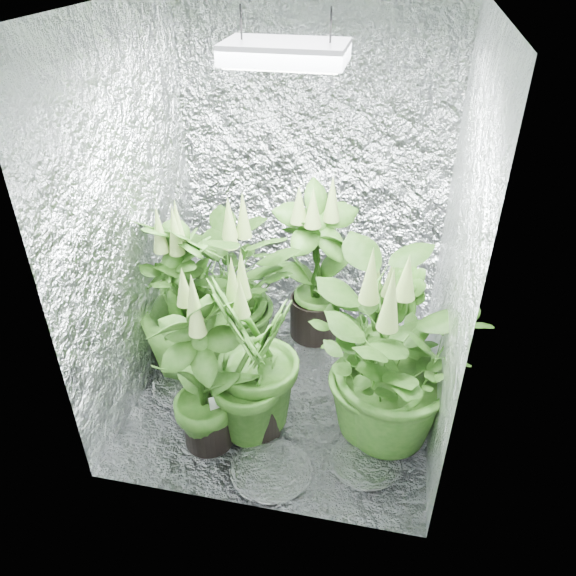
% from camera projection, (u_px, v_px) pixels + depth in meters
% --- Properties ---
extents(ground, '(1.60, 1.60, 0.00)m').
position_uv_depth(ground, '(286.00, 388.00, 3.26)').
color(ground, silver).
rests_on(ground, ground).
extents(walls, '(1.62, 1.62, 2.00)m').
position_uv_depth(walls, '(286.00, 235.00, 2.71)').
color(walls, silver).
rests_on(walls, ground).
extents(ceiling, '(1.60, 1.60, 0.01)m').
position_uv_depth(ceiling, '(285.00, 5.00, 2.16)').
color(ceiling, silver).
rests_on(ceiling, walls).
extents(grow_lamp, '(0.50, 0.30, 0.22)m').
position_uv_depth(grow_lamp, '(285.00, 53.00, 2.25)').
color(grow_lamp, gray).
rests_on(grow_lamp, ceiling).
extents(plant_a, '(1.07, 1.07, 1.06)m').
position_uv_depth(plant_a, '(225.00, 288.00, 3.23)').
color(plant_a, black).
rests_on(plant_a, ground).
extents(plant_b, '(0.69, 0.69, 1.09)m').
position_uv_depth(plant_b, '(316.00, 269.00, 3.42)').
color(plant_b, black).
rests_on(plant_b, ground).
extents(plant_c, '(0.42, 0.42, 0.84)m').
position_uv_depth(plant_c, '(388.00, 332.00, 3.08)').
color(plant_c, black).
rests_on(plant_c, ground).
extents(plant_d, '(0.74, 0.74, 1.09)m').
position_uv_depth(plant_d, '(183.00, 297.00, 3.14)').
color(plant_d, black).
rests_on(plant_d, ground).
extents(plant_e, '(1.05, 1.05, 1.06)m').
position_uv_depth(plant_e, '(386.00, 364.00, 2.68)').
color(plant_e, black).
rests_on(plant_e, ground).
extents(plant_f, '(0.70, 0.70, 1.03)m').
position_uv_depth(plant_f, '(202.00, 371.00, 2.67)').
color(plant_f, black).
rests_on(plant_f, ground).
extents(plant_g, '(0.53, 0.53, 1.04)m').
position_uv_depth(plant_g, '(254.00, 362.00, 2.71)').
color(plant_g, black).
rests_on(plant_g, ground).
extents(circulation_fan, '(0.20, 0.32, 0.38)m').
position_uv_depth(circulation_fan, '(394.00, 350.00, 3.29)').
color(circulation_fan, black).
rests_on(circulation_fan, ground).
extents(plant_label, '(0.05, 0.05, 0.08)m').
position_uv_depth(plant_label, '(214.00, 403.00, 2.73)').
color(plant_label, white).
rests_on(plant_label, plant_f).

